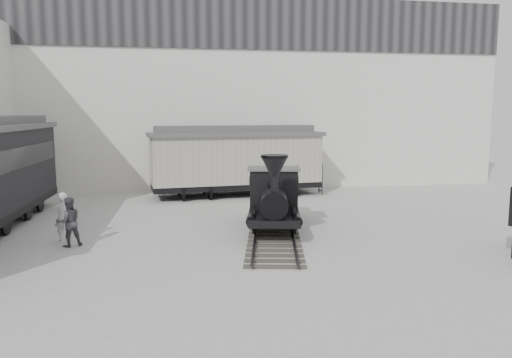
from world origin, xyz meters
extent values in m
plane|color=#9E9E9B|center=(0.00, 0.00, 0.00)|extent=(90.00, 90.00, 0.00)
cube|color=silver|center=(0.00, 15.00, 5.50)|extent=(34.00, 2.40, 11.00)
cube|color=#232326|center=(0.00, 13.75, 9.50)|extent=(34.00, 0.12, 3.00)
cube|color=#37312B|center=(0.75, 2.89, 0.07)|extent=(3.49, 8.66, 0.15)
cube|color=#2D2D30|center=(0.10, 3.02, 0.12)|extent=(1.76, 8.31, 0.06)
cube|color=#2D2D30|center=(1.40, 2.76, 0.12)|extent=(1.76, 8.31, 0.06)
cylinder|color=black|center=(-0.05, 2.58, 0.65)|extent=(0.31, 1.01, 1.01)
cylinder|color=black|center=(1.36, 2.30, 0.65)|extent=(0.31, 1.01, 1.01)
cylinder|color=black|center=(0.19, 3.75, 0.65)|extent=(0.31, 1.01, 1.01)
cylinder|color=black|center=(1.60, 3.47, 0.65)|extent=(0.31, 1.01, 1.01)
cube|color=black|center=(0.77, 3.02, 0.76)|extent=(2.46, 3.61, 0.26)
cylinder|color=black|center=(0.65, 2.39, 1.35)|extent=(1.32, 2.26, 0.92)
cylinder|color=black|center=(0.48, 1.58, 2.07)|extent=(0.28, 0.28, 0.55)
cone|color=black|center=(0.48, 1.58, 2.67)|extent=(1.04, 1.04, 0.64)
sphere|color=black|center=(0.72, 2.75, 1.79)|extent=(0.48, 0.48, 0.48)
cube|color=black|center=(0.94, 3.84, 1.61)|extent=(2.01, 1.57, 1.43)
cube|color=#525252|center=(0.94, 3.84, 2.36)|extent=(2.22, 1.79, 0.07)
cube|color=black|center=(1.27, 5.46, 1.09)|extent=(1.99, 2.13, 0.83)
cylinder|color=black|center=(-1.75, 11.59, 0.40)|extent=(2.06, 0.99, 0.80)
cylinder|color=black|center=(2.80, 12.05, 0.40)|extent=(2.06, 0.99, 0.80)
cube|color=black|center=(0.53, 11.82, 0.60)|extent=(9.15, 3.37, 0.30)
cube|color=#A19B89|center=(0.53, 11.82, 1.99)|extent=(9.16, 3.47, 2.49)
cube|color=#525252|center=(0.53, 11.82, 3.33)|extent=(9.49, 3.79, 0.20)
cube|color=#525252|center=(0.53, 11.82, 3.61)|extent=(8.63, 2.04, 0.36)
cylinder|color=black|center=(-10.05, 8.08, 0.46)|extent=(2.42, 1.00, 0.91)
cube|color=black|center=(-8.65, 4.11, 2.76)|extent=(0.47, 12.18, 0.82)
imported|color=silver|center=(-6.69, 3.31, 0.87)|extent=(0.68, 0.49, 1.73)
imported|color=#3C3C42|center=(-6.36, 2.52, 0.84)|extent=(1.00, 0.90, 1.67)
camera|label=1|loc=(-2.98, -14.69, 4.49)|focal=35.00mm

